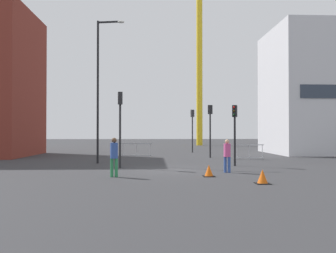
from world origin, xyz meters
The scene contains 14 objects.
ground centered at (0.00, 0.00, 0.00)m, with size 160.00×160.00×0.00m, color #333335.
office_block centered at (15.79, 13.76, 5.75)m, with size 11.68×8.64×11.49m.
construction_crane centered at (5.62, 34.08, 17.87)m, with size 16.79×4.07×27.83m.
streetlamp_tall centered at (-4.36, 4.11, 5.25)m, with size 1.78×0.45×9.14m.
traffic_light_corner centered at (3.46, 8.76, 2.74)m, with size 0.38×0.36×4.09m.
traffic_light_island centered at (3.83, 2.03, 2.43)m, with size 0.34×0.39×3.59m.
traffic_light_far centered at (2.85, 15.77, 2.78)m, with size 0.39×0.32×4.15m.
traffic_light_verge centered at (-2.85, 1.26, 2.84)m, with size 0.29×0.39×4.26m.
pedestrian_walking centered at (2.67, -1.38, 0.95)m, with size 0.34×0.34×1.64m.
pedestrian_waiting centered at (-2.74, -2.91, 1.02)m, with size 0.34×0.34×1.75m.
safety_barrier_right_run centered at (-2.31, 10.36, 0.56)m, with size 2.48×0.26×1.08m.
safety_barrier_left_run centered at (6.12, 7.18, 0.56)m, with size 2.10×0.11×1.08m.
traffic_cone_on_verge centered at (1.51, -2.91, 0.24)m, with size 0.53×0.53×0.53m.
traffic_cone_by_barrier centered at (3.24, -5.25, 0.26)m, with size 0.55×0.55×0.56m.
Camera 1 is at (-1.03, -19.10, 2.03)m, focal length 38.61 mm.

